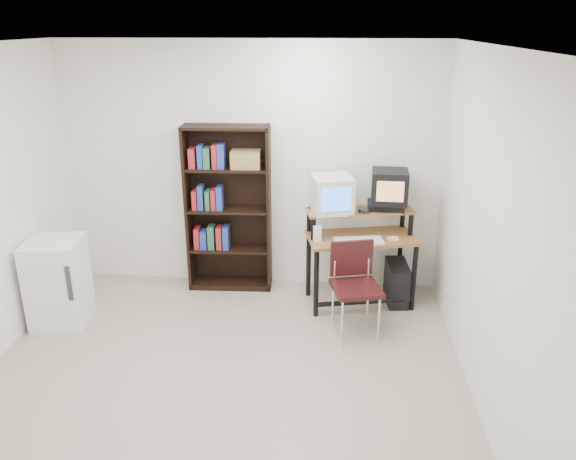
# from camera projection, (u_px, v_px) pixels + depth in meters

# --- Properties ---
(floor) EXTENTS (4.00, 4.00, 0.01)m
(floor) POSITION_uv_depth(u_px,v_px,m) (219.00, 387.00, 4.51)
(floor) COLOR #B2A993
(floor) RESTS_ON ground
(ceiling) EXTENTS (4.00, 4.00, 0.01)m
(ceiling) POSITION_uv_depth(u_px,v_px,m) (202.00, 47.00, 3.60)
(ceiling) COLOR white
(ceiling) RESTS_ON back_wall
(back_wall) EXTENTS (4.00, 0.01, 2.60)m
(back_wall) POSITION_uv_depth(u_px,v_px,m) (251.00, 168.00, 5.92)
(back_wall) COLOR white
(back_wall) RESTS_ON floor
(front_wall) EXTENTS (4.00, 0.01, 2.60)m
(front_wall) POSITION_uv_depth(u_px,v_px,m) (105.00, 420.00, 2.19)
(front_wall) COLOR white
(front_wall) RESTS_ON floor
(right_wall) EXTENTS (0.01, 4.00, 2.60)m
(right_wall) POSITION_uv_depth(u_px,v_px,m) (495.00, 244.00, 3.90)
(right_wall) COLOR white
(right_wall) RESTS_ON floor
(computer_desk) EXTENTS (1.16, 0.75, 0.98)m
(computer_desk) POSITION_uv_depth(u_px,v_px,m) (361.00, 242.00, 5.65)
(computer_desk) COLOR #925F30
(computer_desk) RESTS_ON floor
(crt_monitor) EXTENTS (0.46, 0.46, 0.36)m
(crt_monitor) POSITION_uv_depth(u_px,v_px,m) (332.00, 194.00, 5.55)
(crt_monitor) COLOR silver
(crt_monitor) RESTS_ON computer_desk
(vcr) EXTENTS (0.37, 0.27, 0.08)m
(vcr) POSITION_uv_depth(u_px,v_px,m) (385.00, 206.00, 5.65)
(vcr) COLOR black
(vcr) RESTS_ON computer_desk
(crt_tv) EXTENTS (0.37, 0.37, 0.33)m
(crt_tv) POSITION_uv_depth(u_px,v_px,m) (389.00, 187.00, 5.56)
(crt_tv) COLOR black
(crt_tv) RESTS_ON vcr
(cd_spindle) EXTENTS (0.12, 0.12, 0.05)m
(cd_spindle) POSITION_uv_depth(u_px,v_px,m) (364.00, 211.00, 5.55)
(cd_spindle) COLOR #26262B
(cd_spindle) RESTS_ON computer_desk
(keyboard) EXTENTS (0.50, 0.29, 0.03)m
(keyboard) POSITION_uv_depth(u_px,v_px,m) (359.00, 242.00, 5.47)
(keyboard) COLOR silver
(keyboard) RESTS_ON computer_desk
(mousepad) EXTENTS (0.26, 0.23, 0.01)m
(mousepad) POSITION_uv_depth(u_px,v_px,m) (394.00, 240.00, 5.55)
(mousepad) COLOR black
(mousepad) RESTS_ON computer_desk
(mouse) EXTENTS (0.11, 0.08, 0.03)m
(mouse) POSITION_uv_depth(u_px,v_px,m) (393.00, 239.00, 5.53)
(mouse) COLOR white
(mouse) RESTS_ON mousepad
(desk_speaker) EXTENTS (0.09, 0.08, 0.17)m
(desk_speaker) POSITION_uv_depth(u_px,v_px,m) (317.00, 234.00, 5.48)
(desk_speaker) COLOR silver
(desk_speaker) RESTS_ON computer_desk
(pc_tower) EXTENTS (0.23, 0.46, 0.42)m
(pc_tower) POSITION_uv_depth(u_px,v_px,m) (397.00, 283.00, 5.82)
(pc_tower) COLOR black
(pc_tower) RESTS_ON floor
(school_chair) EXTENTS (0.52, 0.52, 0.85)m
(school_chair) POSITION_uv_depth(u_px,v_px,m) (354.00, 278.00, 5.18)
(school_chair) COLOR black
(school_chair) RESTS_ON floor
(bookshelf) EXTENTS (0.90, 0.33, 1.78)m
(bookshelf) POSITION_uv_depth(u_px,v_px,m) (228.00, 207.00, 5.94)
(bookshelf) COLOR black
(bookshelf) RESTS_ON floor
(mini_fridge) EXTENTS (0.55, 0.55, 0.84)m
(mini_fridge) POSITION_uv_depth(u_px,v_px,m) (58.00, 282.00, 5.34)
(mini_fridge) COLOR white
(mini_fridge) RESTS_ON floor
(wall_outlet) EXTENTS (0.02, 0.08, 0.12)m
(wall_outlet) POSITION_uv_depth(u_px,v_px,m) (448.00, 297.00, 5.33)
(wall_outlet) COLOR beige
(wall_outlet) RESTS_ON right_wall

